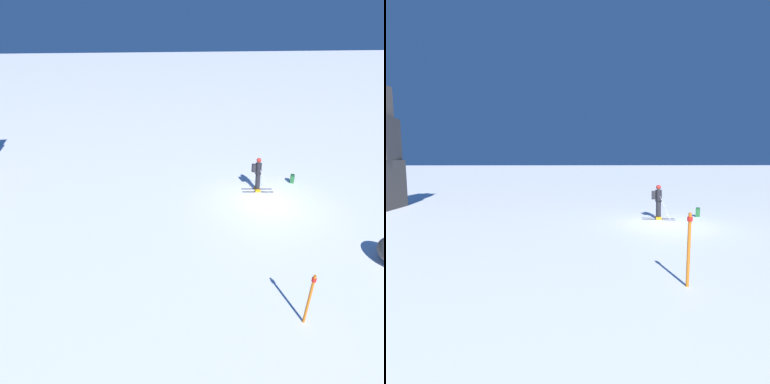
% 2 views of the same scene
% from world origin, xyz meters
% --- Properties ---
extents(ground_plane, '(300.00, 300.00, 0.00)m').
position_xyz_m(ground_plane, '(0.00, 0.00, 0.00)').
color(ground_plane, white).
extents(skier, '(1.27, 1.76, 1.82)m').
position_xyz_m(skier, '(1.57, -0.01, 1.01)').
color(skier, black).
rests_on(skier, ground).
extents(spare_backpack, '(0.37, 0.33, 0.50)m').
position_xyz_m(spare_backpack, '(1.97, -2.38, 0.24)').
color(spare_backpack, '#236633').
rests_on(spare_backpack, ground).
extents(trail_marker, '(0.13, 0.13, 1.86)m').
position_xyz_m(trail_marker, '(-7.08, 1.81, 1.02)').
color(trail_marker, orange).
rests_on(trail_marker, ground).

